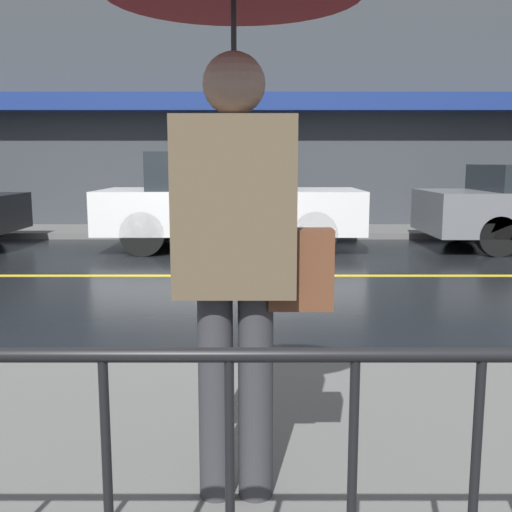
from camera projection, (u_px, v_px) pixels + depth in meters
The scene contains 7 objects.
ground_plane at pixel (189, 276), 7.52m from camera, with size 80.00×80.00×0.00m, color black.
sidewalk_near at pixel (70, 473), 2.64m from camera, with size 28.00×2.71×0.11m.
sidewalk_far at pixel (213, 231), 11.84m from camera, with size 28.00×1.63×0.11m.
lane_marking at pixel (189, 276), 7.51m from camera, with size 25.20×0.12×0.01m.
building_storefront at pixel (214, 79), 12.29m from camera, with size 28.00×0.85×6.27m.
pedestrian at pixel (234, 91), 2.13m from camera, with size 0.91×0.91×2.07m.
car_white at pixel (226, 200), 9.77m from camera, with size 4.21×1.75×1.57m.
Camera 1 is at (0.81, -7.39, 1.42)m, focal length 42.00 mm.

